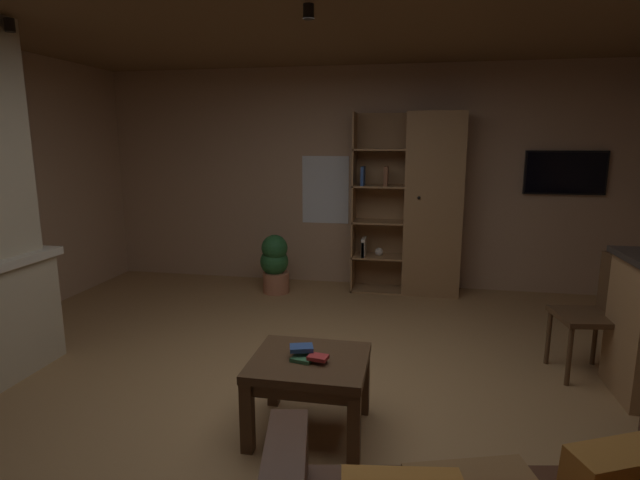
% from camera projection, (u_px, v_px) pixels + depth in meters
% --- Properties ---
extents(floor, '(6.32, 5.95, 0.02)m').
position_uv_depth(floor, '(309.00, 405.00, 3.36)').
color(floor, '#A37A4C').
rests_on(floor, ground).
extents(wall_back, '(6.44, 0.06, 2.61)m').
position_uv_depth(wall_back, '(360.00, 178.00, 6.00)').
color(wall_back, tan).
rests_on(wall_back, ground).
extents(window_pane_back, '(0.57, 0.01, 0.82)m').
position_uv_depth(window_pane_back, '(325.00, 190.00, 6.07)').
color(window_pane_back, white).
extents(bookshelf_cabinet, '(1.23, 0.41, 2.06)m').
position_uv_depth(bookshelf_cabinet, '(425.00, 206.00, 5.65)').
color(bookshelf_cabinet, '#997047').
rests_on(bookshelf_cabinet, ground).
extents(coffee_table, '(0.69, 0.61, 0.47)m').
position_uv_depth(coffee_table, '(309.00, 372.00, 2.97)').
color(coffee_table, '#4C331E').
rests_on(coffee_table, ground).
extents(table_book_0, '(0.14, 0.13, 0.02)m').
position_uv_depth(table_book_0, '(303.00, 358.00, 2.92)').
color(table_book_0, '#387247').
rests_on(table_book_0, coffee_table).
extents(table_book_1, '(0.13, 0.10, 0.02)m').
position_uv_depth(table_book_1, '(318.00, 357.00, 2.88)').
color(table_book_1, '#B22D2D').
rests_on(table_book_1, coffee_table).
extents(table_book_2, '(0.16, 0.13, 0.03)m').
position_uv_depth(table_book_2, '(301.00, 348.00, 2.95)').
color(table_book_2, '#2D4C8C').
rests_on(table_book_2, coffee_table).
extents(dining_chair, '(0.48, 0.48, 0.92)m').
position_uv_depth(dining_chair, '(598.00, 308.00, 3.67)').
color(dining_chair, '#4C331E').
rests_on(dining_chair, ground).
extents(potted_floor_plant, '(0.34, 0.34, 0.69)m').
position_uv_depth(potted_floor_plant, '(275.00, 263.00, 5.76)').
color(potted_floor_plant, '#B77051').
rests_on(potted_floor_plant, ground).
extents(wall_mounted_tv, '(0.86, 0.06, 0.48)m').
position_uv_depth(wall_mounted_tv, '(565.00, 173.00, 5.50)').
color(wall_mounted_tv, black).
extents(track_light_spot_0, '(0.07, 0.07, 0.09)m').
position_uv_depth(track_light_spot_0, '(10.00, 25.00, 3.47)').
color(track_light_spot_0, black).
extents(track_light_spot_1, '(0.07, 0.07, 0.09)m').
position_uv_depth(track_light_spot_1, '(309.00, 12.00, 3.11)').
color(track_light_spot_1, black).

